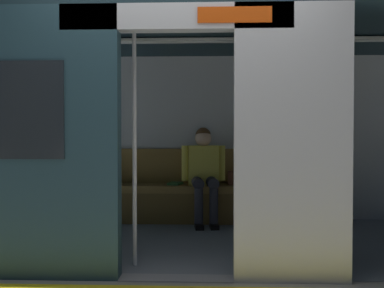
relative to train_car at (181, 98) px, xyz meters
The scene contains 7 objects.
ground_plane 1.97m from the train_car, 92.36° to the left, with size 60.00×60.00×0.00m, color gray.
train_car is the anchor object (origin of this frame).
bench_seat 1.60m from the train_car, 92.69° to the right, with size 3.18×0.44×0.48m.
person_seated 1.36m from the train_car, 101.78° to the right, with size 0.55×0.70×1.21m.
handbag 1.66m from the train_car, 118.85° to the right, with size 0.26×0.15×0.17m.
book 1.54m from the train_car, 82.75° to the right, with size 0.15×0.22×0.03m, color #33723F.
grab_pole_door 1.06m from the train_car, 69.60° to the left, with size 0.04×0.04×2.12m, color silver.
Camera 1 is at (-0.29, 3.85, 1.18)m, focal length 46.27 mm.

